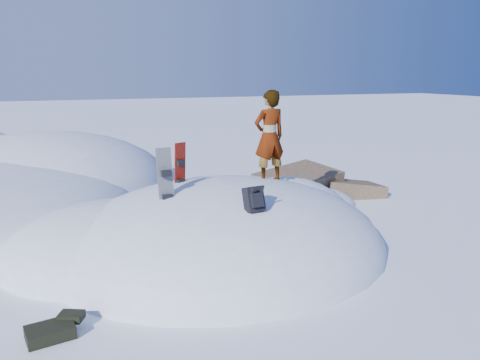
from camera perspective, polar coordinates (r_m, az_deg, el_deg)
name	(u,v)px	position (r m, az deg, el deg)	size (l,w,h in m)	color
ground	(224,251)	(9.99, -2.02, -8.63)	(120.00, 120.00, 0.00)	white
snow_mound	(212,248)	(10.15, -3.40, -8.29)	(8.00, 6.00, 3.00)	white
rock_outcrop	(307,198)	(14.08, 8.16, -2.24)	(4.68, 4.41, 1.68)	brown
snowboard_red	(180,174)	(9.90, -7.31, 0.69)	(0.28, 0.23, 1.39)	red
snowboard_dark	(166,188)	(8.87, -8.99, -0.95)	(0.30, 0.28, 1.53)	black
backpack	(254,199)	(8.23, 1.75, -2.36)	(0.36, 0.42, 0.53)	black
gear_pile	(54,329)	(7.46, -21.76, -16.56)	(0.86, 0.66, 0.23)	black
person	(269,137)	(10.18, 3.61, 5.28)	(0.73, 0.48, 2.00)	slate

